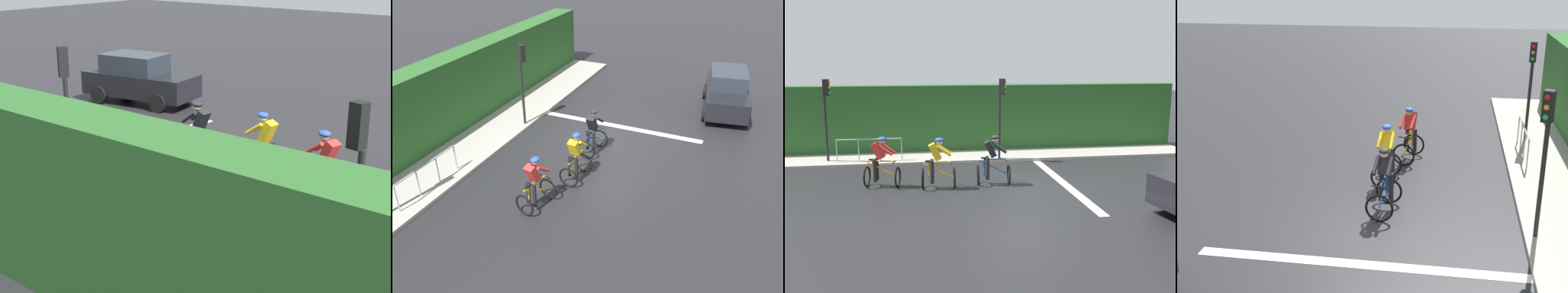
% 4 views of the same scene
% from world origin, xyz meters
% --- Properties ---
extents(ground_plane, '(80.00, 80.00, 0.00)m').
position_xyz_m(ground_plane, '(0.00, 0.00, 0.00)').
color(ground_plane, black).
extents(sidewalk_kerb, '(2.80, 20.90, 0.12)m').
position_xyz_m(sidewalk_kerb, '(4.60, 2.00, 0.06)').
color(sidewalk_kerb, '#9E998E').
rests_on(sidewalk_kerb, ground).
extents(stone_wall_low, '(0.44, 20.90, 0.52)m').
position_xyz_m(stone_wall_low, '(5.50, 2.00, 0.26)').
color(stone_wall_low, tan).
rests_on(stone_wall_low, ground).
extents(hedge_wall, '(1.10, 20.90, 2.97)m').
position_xyz_m(hedge_wall, '(5.80, 2.00, 1.49)').
color(hedge_wall, '#265623').
rests_on(hedge_wall, ground).
extents(road_marking_stop_line, '(7.00, 0.30, 0.01)m').
position_xyz_m(road_marking_stop_line, '(0.00, -1.42, 0.00)').
color(road_marking_stop_line, silver).
rests_on(road_marking_stop_line, ground).
extents(cyclist_lead, '(0.90, 1.20, 1.66)m').
position_xyz_m(cyclist_lead, '(0.30, 4.62, 0.80)').
color(cyclist_lead, black).
rests_on(cyclist_lead, ground).
extents(cyclist_second, '(0.75, 1.12, 1.66)m').
position_xyz_m(cyclist_second, '(-0.15, 2.82, 0.80)').
color(cyclist_second, black).
rests_on(cyclist_second, ground).
extents(cyclist_mid, '(0.78, 1.14, 1.66)m').
position_xyz_m(cyclist_mid, '(0.03, 0.99, 0.80)').
color(cyclist_mid, black).
rests_on(cyclist_mid, ground).
extents(car_black, '(2.36, 4.31, 1.76)m').
position_xyz_m(car_black, '(-3.81, -4.86, 0.87)').
color(car_black, black).
rests_on(car_black, ground).
extents(traffic_light_near_crossing, '(0.27, 0.29, 3.34)m').
position_xyz_m(traffic_light_near_crossing, '(3.40, 0.04, 2.22)').
color(traffic_light_near_crossing, black).
rests_on(traffic_light_near_crossing, ground).
extents(traffic_light_far_junction, '(0.24, 0.31, 3.34)m').
position_xyz_m(traffic_light_far_junction, '(3.98, 6.85, 2.22)').
color(traffic_light_far_junction, black).
rests_on(traffic_light_far_junction, ground).
extents(pedestrian_railing_kerbside, '(0.06, 2.55, 1.03)m').
position_xyz_m(pedestrian_railing_kerbside, '(3.70, 5.26, 0.75)').
color(pedestrian_railing_kerbside, '#999EA3').
rests_on(pedestrian_railing_kerbside, ground).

